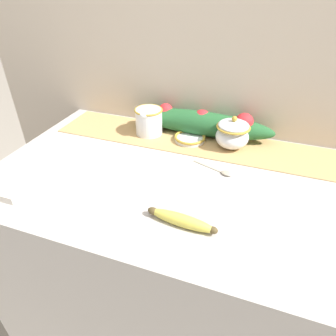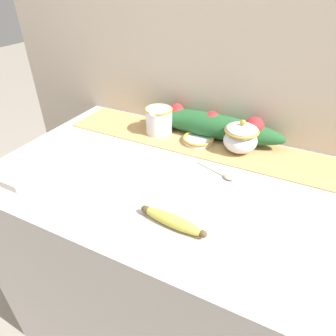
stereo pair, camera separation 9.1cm
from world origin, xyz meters
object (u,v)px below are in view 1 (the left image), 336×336
Objects in this scene: cream_pitcher at (149,120)px; napkin_stack at (11,181)px; banana at (182,220)px; sugar_bowl at (232,134)px; small_dish at (190,138)px; spoon at (224,172)px.

cream_pitcher is 0.82× the size of napkin_stack.
sugar_bowl is at bearing 83.60° from banana.
napkin_stack is at bearing -142.53° from sugar_bowl.
banana is (0.28, -0.45, -0.04)m from cream_pitcher.
banana is at bearing -58.23° from cream_pitcher.
banana is at bearing -96.40° from sugar_bowl.
small_dish is 0.63m from napkin_stack.
cream_pitcher is 0.89× the size of spoon.
banana is 0.55m from napkin_stack.
cream_pitcher is at bearing 121.77° from banana.
spoon is at bearing 77.57° from banana.
sugar_bowl is 0.19m from spoon.
small_dish is (-0.16, -0.00, -0.04)m from sugar_bowl.
napkin_stack is (-0.55, -0.01, -0.01)m from banana.
banana is 0.28m from spoon.
napkin_stack is at bearing -179.04° from banana.
napkin_stack is (-0.44, -0.45, -0.00)m from small_dish.
banana is at bearing 0.96° from napkin_stack.
cream_pitcher is 0.18m from small_dish.
napkin_stack is (-0.60, -0.46, -0.05)m from sugar_bowl.
banana is at bearing -83.23° from spoon.
cream_pitcher is 0.53m from napkin_stack.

